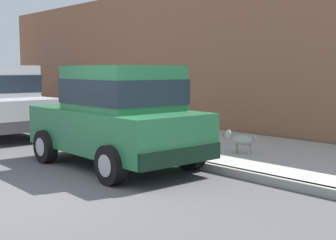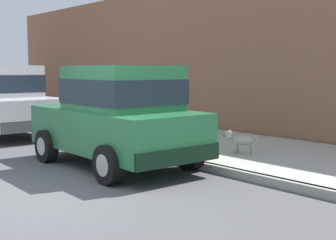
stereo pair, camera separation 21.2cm
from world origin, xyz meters
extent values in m
plane|color=#4C4C4F|center=(0.00, 0.00, 0.00)|extent=(80.00, 80.00, 0.00)
cube|color=gray|center=(3.20, 0.00, 0.07)|extent=(0.16, 64.00, 0.14)
cube|color=#A8A59E|center=(5.00, 0.00, 0.07)|extent=(3.60, 64.00, 0.14)
cube|color=#23663D|center=(2.20, 0.91, 0.70)|extent=(1.84, 3.75, 0.76)
cube|color=#23663D|center=(2.19, 0.66, 1.48)|extent=(1.57, 1.95, 0.80)
cube|color=#19232D|center=(2.19, 0.66, 1.42)|extent=(1.61, 1.99, 0.44)
cube|color=black|center=(2.26, 2.71, 0.46)|extent=(1.69, 0.25, 0.28)
cube|color=black|center=(2.14, -0.89, 0.46)|extent=(1.69, 0.25, 0.28)
cylinder|color=black|center=(1.38, 2.08, 0.32)|extent=(0.24, 0.65, 0.64)
cylinder|color=#9E9EA3|center=(1.38, 2.08, 0.32)|extent=(0.25, 0.36, 0.35)
cylinder|color=black|center=(3.09, 2.03, 0.32)|extent=(0.24, 0.65, 0.64)
cylinder|color=#9E9EA3|center=(3.09, 2.03, 0.32)|extent=(0.25, 0.36, 0.35)
cylinder|color=black|center=(1.30, -0.21, 0.32)|extent=(0.24, 0.65, 0.64)
cylinder|color=#9E9EA3|center=(1.30, -0.21, 0.32)|extent=(0.25, 0.36, 0.35)
cylinder|color=black|center=(3.02, -0.26, 0.32)|extent=(0.24, 0.65, 0.64)
cylinder|color=#9E9EA3|center=(3.02, -0.26, 0.32)|extent=(0.25, 0.36, 0.35)
cube|color=#EAEACC|center=(1.72, 2.76, 0.81)|extent=(0.28, 0.09, 0.14)
cube|color=#EAEACC|center=(2.79, 2.72, 0.81)|extent=(0.28, 0.09, 0.14)
cube|color=#BCBCC1|center=(2.17, 6.49, 0.70)|extent=(1.83, 4.51, 0.76)
cube|color=#BCBCC1|center=(2.17, 6.39, 1.50)|extent=(1.60, 2.11, 0.84)
cube|color=#19232D|center=(2.17, 6.39, 1.44)|extent=(1.63, 2.15, 0.46)
cube|color=#424243|center=(2.18, 4.29, 0.46)|extent=(1.77, 0.21, 0.28)
cylinder|color=black|center=(3.06, 7.89, 0.32)|extent=(0.22, 0.64, 0.64)
cylinder|color=#9E9EA3|center=(3.06, 7.89, 0.32)|extent=(0.24, 0.35, 0.35)
cylinder|color=black|center=(3.08, 5.10, 0.32)|extent=(0.22, 0.64, 0.64)
cylinder|color=#9E9EA3|center=(3.08, 5.10, 0.32)|extent=(0.24, 0.35, 0.35)
ellipsoid|color=#999691|center=(4.38, -0.38, 0.42)|extent=(0.36, 0.48, 0.20)
cylinder|color=#999691|center=(4.27, -0.28, 0.23)|extent=(0.05, 0.05, 0.18)
cylinder|color=#999691|center=(4.38, -0.23, 0.23)|extent=(0.05, 0.05, 0.18)
cylinder|color=#999691|center=(4.38, -0.53, 0.23)|extent=(0.05, 0.05, 0.18)
cylinder|color=#999691|center=(4.49, -0.48, 0.23)|extent=(0.05, 0.05, 0.18)
sphere|color=#999691|center=(4.27, -0.11, 0.51)|extent=(0.17, 0.17, 0.17)
ellipsoid|color=#54524F|center=(4.23, -0.03, 0.49)|extent=(0.11, 0.13, 0.06)
cone|color=#999691|center=(4.22, -0.14, 0.59)|extent=(0.06, 0.06, 0.07)
cone|color=#999691|center=(4.32, -0.10, 0.59)|extent=(0.06, 0.06, 0.07)
cylinder|color=#999691|center=(4.48, -0.62, 0.48)|extent=(0.08, 0.12, 0.13)
cube|color=#8C5B42|center=(7.10, 5.06, 2.17)|extent=(0.50, 20.00, 4.35)
camera|label=1|loc=(-2.78, -6.03, 1.81)|focal=48.91mm
camera|label=2|loc=(-2.62, -6.17, 1.81)|focal=48.91mm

